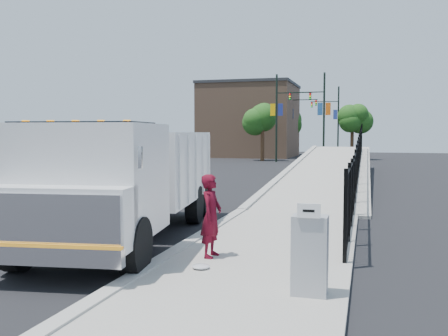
# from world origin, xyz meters

# --- Properties ---
(ground) EXTENTS (120.00, 120.00, 0.00)m
(ground) POSITION_xyz_m (0.00, 0.00, 0.00)
(ground) COLOR black
(ground) RESTS_ON ground
(sidewalk) EXTENTS (3.55, 12.00, 0.12)m
(sidewalk) POSITION_xyz_m (1.93, -2.00, 0.06)
(sidewalk) COLOR #9E998E
(sidewalk) RESTS_ON ground
(curb) EXTENTS (0.30, 12.00, 0.16)m
(curb) POSITION_xyz_m (0.00, -2.00, 0.08)
(curb) COLOR #ADAAA3
(curb) RESTS_ON ground
(ramp) EXTENTS (3.95, 24.06, 3.19)m
(ramp) POSITION_xyz_m (2.12, 16.00, 0.00)
(ramp) COLOR #9E998E
(ramp) RESTS_ON ground
(iron_fence) EXTENTS (0.10, 28.00, 1.80)m
(iron_fence) POSITION_xyz_m (3.55, 12.00, 0.90)
(iron_fence) COLOR black
(iron_fence) RESTS_ON ground
(truck) EXTENTS (3.81, 8.74, 2.90)m
(truck) POSITION_xyz_m (-1.71, -0.85, 1.63)
(truck) COLOR black
(truck) RESTS_ON ground
(worker) EXTENTS (0.44, 0.64, 1.70)m
(worker) POSITION_xyz_m (0.90, -2.26, 0.97)
(worker) COLOR #520716
(worker) RESTS_ON sidewalk
(utility_cabinet) EXTENTS (0.55, 0.40, 1.25)m
(utility_cabinet) POSITION_xyz_m (3.10, -4.12, 0.75)
(utility_cabinet) COLOR gray
(utility_cabinet) RESTS_ON sidewalk
(arrow_sign) EXTENTS (0.35, 0.04, 0.22)m
(arrow_sign) POSITION_xyz_m (3.10, -4.34, 1.48)
(arrow_sign) COLOR white
(arrow_sign) RESTS_ON utility_cabinet
(debris) EXTENTS (0.34, 0.34, 0.08)m
(debris) POSITION_xyz_m (0.98, -3.18, 0.16)
(debris) COLOR silver
(debris) RESTS_ON sidewalk
(light_pole_0) EXTENTS (3.77, 0.22, 8.00)m
(light_pole_0) POSITION_xyz_m (-3.78, 33.48, 4.36)
(light_pole_0) COLOR black
(light_pole_0) RESTS_ON ground
(light_pole_1) EXTENTS (3.78, 0.22, 8.00)m
(light_pole_1) POSITION_xyz_m (-0.10, 33.30, 4.36)
(light_pole_1) COLOR black
(light_pole_1) RESTS_ON ground
(light_pole_2) EXTENTS (3.77, 0.22, 8.00)m
(light_pole_2) POSITION_xyz_m (-4.21, 43.32, 4.36)
(light_pole_2) COLOR black
(light_pole_2) RESTS_ON ground
(light_pole_3) EXTENTS (3.77, 0.22, 8.00)m
(light_pole_3) POSITION_xyz_m (0.39, 47.18, 4.36)
(light_pole_3) COLOR black
(light_pole_3) RESTS_ON ground
(tree_0) EXTENTS (2.76, 2.76, 5.38)m
(tree_0) POSITION_xyz_m (-5.69, 35.01, 3.95)
(tree_0) COLOR #382314
(tree_0) RESTS_ON ground
(tree_1) EXTENTS (2.28, 2.28, 5.14)m
(tree_1) POSITION_xyz_m (2.49, 39.43, 3.92)
(tree_1) COLOR #382314
(tree_1) RESTS_ON ground
(tree_2) EXTENTS (3.33, 3.33, 5.67)m
(tree_2) POSITION_xyz_m (-5.44, 49.34, 3.97)
(tree_2) COLOR #382314
(tree_2) RESTS_ON ground
(building) EXTENTS (10.00, 10.00, 8.00)m
(building) POSITION_xyz_m (-9.00, 44.00, 4.00)
(building) COLOR #8C664C
(building) RESTS_ON ground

